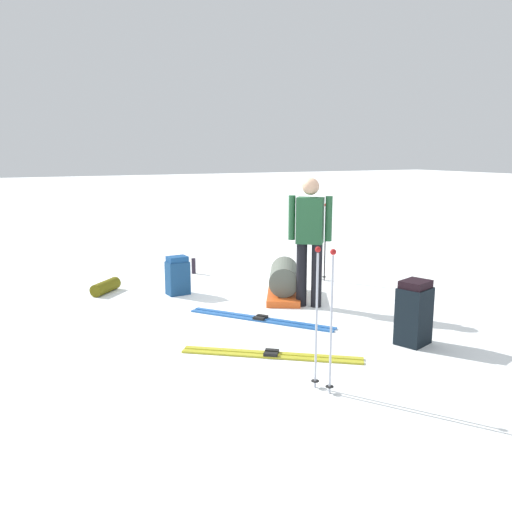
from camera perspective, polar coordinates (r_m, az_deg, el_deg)
name	(u,v)px	position (r m, az deg, el deg)	size (l,w,h in m)	color
ground_plane	(256,308)	(7.28, 0.00, -5.42)	(80.00, 80.00, 0.00)	white
skier_standing	(310,235)	(7.20, 5.60, 2.14)	(0.40, 0.45, 1.70)	black
ski_pair_near	(271,355)	(5.65, 1.60, -10.19)	(1.24, 1.57, 0.05)	gold
ski_pair_far	(261,319)	(6.78, 0.47, -6.55)	(1.62, 1.29, 0.05)	#255BA8
backpack_large_dark	(178,276)	(7.98, -8.12, -2.05)	(0.25, 0.32, 0.56)	navy
backpack_bright	(414,313)	(6.12, 16.06, -5.70)	(0.37, 0.41, 0.70)	black
ski_poles_planted_near	(324,313)	(4.69, 7.06, -5.84)	(0.22, 0.12, 1.26)	#B0B6C4
ski_poles_planted_far	(322,237)	(8.77, 6.81, 1.92)	(0.21, 0.11, 1.23)	black
gear_sled	(284,281)	(7.83, 2.92, -2.56)	(1.33, 1.03, 0.49)	#DE531C
sleeping_mat_rolled	(106,287)	(8.32, -15.32, -3.09)	(0.18, 0.18, 0.55)	#59540F
thermos_bottle	(193,266)	(9.32, -6.50, -1.03)	(0.07, 0.07, 0.26)	black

